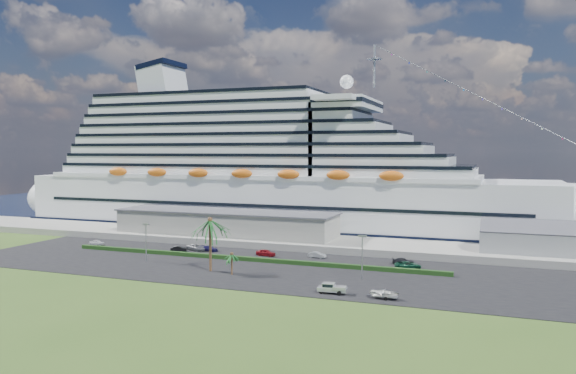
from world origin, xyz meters
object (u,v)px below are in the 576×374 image
at_px(cruise_ship, 271,175).
at_px(pickup_truck, 332,288).
at_px(parked_car_3, 209,248).
at_px(boat_trailer, 385,293).

height_order(cruise_ship, pickup_truck, cruise_ship).
xyz_separation_m(cruise_ship, parked_car_3, (0.54, -40.36, -15.94)).
bearing_deg(cruise_ship, boat_trailer, -54.96).
height_order(pickup_truck, boat_trailer, pickup_truck).
xyz_separation_m(cruise_ship, pickup_truck, (39.21, -68.40, -15.62)).
xyz_separation_m(parked_car_3, boat_trailer, (47.75, -28.50, 0.37)).
relative_size(pickup_truck, boat_trailer, 0.97).
xyz_separation_m(parked_car_3, pickup_truck, (38.67, -28.05, 0.32)).
distance_m(pickup_truck, boat_trailer, 9.09).
height_order(parked_car_3, pickup_truck, pickup_truck).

